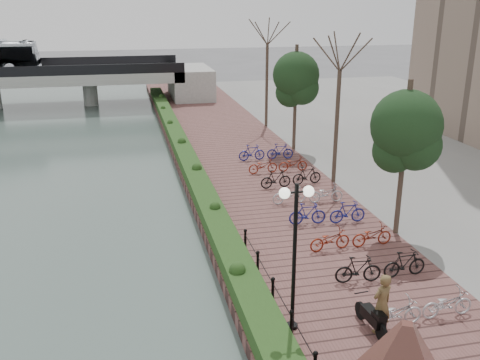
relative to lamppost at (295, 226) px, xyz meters
name	(u,v)px	position (x,y,z in m)	size (l,w,h in m)	color
promenade	(256,182)	(2.49, 14.22, -3.59)	(8.00, 75.00, 0.50)	brown
hedge	(189,164)	(-0.91, 16.72, -3.04)	(1.10, 56.00, 0.60)	#1F3D16
chain_fence	(302,343)	(-0.11, -1.28, -2.99)	(0.10, 14.10, 0.70)	black
lamppost	(295,226)	(0.00, 0.00, 0.00)	(1.02, 0.32, 4.60)	black
motorcycle	(371,316)	(2.26, -0.64, -2.87)	(0.47, 1.50, 0.94)	black
pedestrian	(382,304)	(2.49, -0.78, -2.39)	(0.69, 0.45, 1.90)	brown
bicycle_parking	(318,204)	(3.99, 8.49, -2.86)	(2.40, 19.89, 1.00)	silver
street_trees	(364,139)	(6.49, 9.40, -0.15)	(3.20, 37.12, 6.80)	#3A2922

